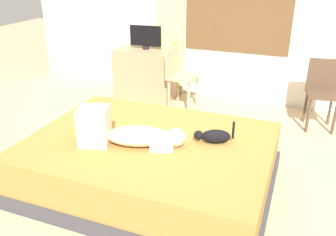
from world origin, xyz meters
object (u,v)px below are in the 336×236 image
(cup, at_px, (175,45))
(desk, at_px, (147,73))
(chair_spare, at_px, (323,88))
(chair_by_desk, at_px, (179,73))
(cat, at_px, (214,136))
(tv_monitor, at_px, (146,37))
(bed, at_px, (150,162))
(person_lying, at_px, (127,133))

(cup, bearing_deg, desk, -151.66)
(chair_spare, bearing_deg, chair_by_desk, -178.59)
(cat, relative_size, tv_monitor, 0.72)
(bed, xyz_separation_m, person_lying, (-0.15, -0.15, 0.36))
(bed, relative_size, chair_by_desk, 2.60)
(desk, relative_size, chair_spare, 1.05)
(bed, distance_m, chair_by_desk, 2.00)
(bed, height_order, tv_monitor, tv_monitor)
(person_lying, distance_m, desk, 2.53)
(cat, xyz_separation_m, tv_monitor, (-1.59, 2.05, 0.38))
(bed, height_order, chair_by_desk, chair_by_desk)
(chair_by_desk, xyz_separation_m, chair_spare, (1.89, 0.05, 0.00))
(desk, distance_m, chair_spare, 2.52)
(cat, distance_m, desk, 2.60)
(desk, distance_m, chair_by_desk, 0.69)
(cat, height_order, chair_spare, chair_spare)
(person_lying, bearing_deg, cat, 23.20)
(cat, height_order, tv_monitor, tv_monitor)
(bed, distance_m, tv_monitor, 2.53)
(bed, distance_m, desk, 2.44)
(chair_by_desk, bearing_deg, desk, 156.77)
(bed, xyz_separation_m, cat, (0.56, 0.15, 0.31))
(person_lying, relative_size, cat, 2.71)
(cup, relative_size, chair_by_desk, 0.11)
(bed, relative_size, cup, 23.35)
(cup, xyz_separation_m, chair_by_desk, (0.23, -0.48, -0.28))
(bed, bearing_deg, desk, 115.15)
(person_lying, xyz_separation_m, cat, (0.71, 0.30, -0.05))
(person_lying, height_order, cat, person_lying)
(cup, bearing_deg, bed, -75.12)
(bed, bearing_deg, cup, 104.88)
(person_lying, distance_m, chair_by_desk, 2.11)
(chair_by_desk, height_order, chair_spare, same)
(desk, bearing_deg, tv_monitor, 180.00)
(desk, bearing_deg, person_lying, -69.51)
(bed, xyz_separation_m, desk, (-1.03, 2.20, 0.13))
(desk, bearing_deg, chair_by_desk, -23.23)
(person_lying, xyz_separation_m, desk, (-0.88, 2.36, -0.22))
(cup, bearing_deg, person_lying, -79.24)
(desk, bearing_deg, cup, 28.34)
(desk, xyz_separation_m, tv_monitor, (-0.00, 0.00, 0.55))
(tv_monitor, xyz_separation_m, chair_by_desk, (0.62, -0.27, -0.41))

